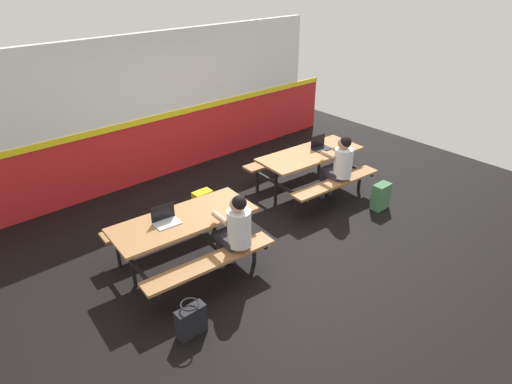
# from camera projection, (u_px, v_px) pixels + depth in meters

# --- Properties ---
(ground_plane) EXTENTS (10.00, 10.00, 0.02)m
(ground_plane) POSITION_uv_depth(u_px,v_px,m) (258.00, 224.00, 6.93)
(ground_plane) COLOR black
(accent_backdrop) EXTENTS (8.00, 0.14, 2.60)m
(accent_backdrop) POSITION_uv_depth(u_px,v_px,m) (166.00, 109.00, 8.02)
(accent_backdrop) COLOR red
(accent_backdrop) RESTS_ON ground
(picnic_table_left) EXTENTS (1.91, 1.68, 0.74)m
(picnic_table_left) POSITION_uv_depth(u_px,v_px,m) (185.00, 229.00, 5.75)
(picnic_table_left) COLOR #9E6B3D
(picnic_table_left) RESTS_ON ground
(picnic_table_right) EXTENTS (1.91, 1.68, 0.74)m
(picnic_table_right) POSITION_uv_depth(u_px,v_px,m) (310.00, 162.00, 7.61)
(picnic_table_right) COLOR #9E6B3D
(picnic_table_right) RESTS_ON ground
(student_nearer) EXTENTS (0.38, 0.53, 1.21)m
(student_nearer) POSITION_uv_depth(u_px,v_px,m) (236.00, 228.00, 5.52)
(student_nearer) COLOR #2D2D38
(student_nearer) RESTS_ON ground
(student_further) EXTENTS (0.38, 0.53, 1.21)m
(student_further) POSITION_uv_depth(u_px,v_px,m) (339.00, 164.00, 7.22)
(student_further) COLOR #2D2D38
(student_further) RESTS_ON ground
(laptop_silver) EXTENTS (0.34, 0.24, 0.22)m
(laptop_silver) POSITION_uv_depth(u_px,v_px,m) (166.00, 219.00, 5.55)
(laptop_silver) COLOR silver
(laptop_silver) RESTS_ON picnic_table_left
(laptop_dark) EXTENTS (0.34, 0.24, 0.22)m
(laptop_dark) POSITION_uv_depth(u_px,v_px,m) (320.00, 146.00, 7.68)
(laptop_dark) COLOR black
(laptop_dark) RESTS_ON picnic_table_right
(backpack_dark) EXTENTS (0.30, 0.22, 0.44)m
(backpack_dark) POSITION_uv_depth(u_px,v_px,m) (380.00, 196.00, 7.26)
(backpack_dark) COLOR #3F724C
(backpack_dark) RESTS_ON ground
(tote_bag_bright) EXTENTS (0.34, 0.21, 0.43)m
(tote_bag_bright) POSITION_uv_depth(u_px,v_px,m) (191.00, 320.00, 4.83)
(tote_bag_bright) COLOR black
(tote_bag_bright) RESTS_ON ground
(satchel_spare) EXTENTS (0.30, 0.22, 0.44)m
(satchel_spare) POSITION_uv_depth(u_px,v_px,m) (203.00, 204.00, 7.04)
(satchel_spare) COLOR yellow
(satchel_spare) RESTS_ON ground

